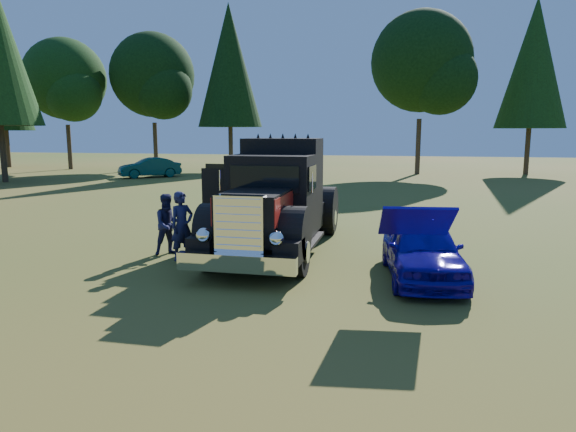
% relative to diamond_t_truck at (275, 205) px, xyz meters
% --- Properties ---
extents(ground, '(120.00, 120.00, 0.00)m').
position_rel_diamond_t_truck_xyz_m(ground, '(0.40, -2.78, -1.28)').
color(ground, '#325819').
rests_on(ground, ground).
extents(treeline, '(72.10, 24.04, 13.84)m').
position_rel_diamond_t_truck_xyz_m(treeline, '(-4.29, 24.24, 6.59)').
color(treeline, '#2D2116').
rests_on(treeline, ground).
extents(diamond_t_truck, '(3.37, 7.16, 3.00)m').
position_rel_diamond_t_truck_xyz_m(diamond_t_truck, '(0.00, 0.00, 0.00)').
color(diamond_t_truck, black).
rests_on(diamond_t_truck, ground).
extents(hotrod_coupe, '(1.97, 4.20, 1.89)m').
position_rel_diamond_t_truck_xyz_m(hotrod_coupe, '(3.70, -1.71, -0.63)').
color(hotrod_coupe, '#060793').
rests_on(hotrod_coupe, ground).
extents(spectator_near, '(0.70, 0.75, 1.73)m').
position_rel_diamond_t_truck_xyz_m(spectator_near, '(-2.06, -1.29, -0.41)').
color(spectator_near, '#1D2E45').
rests_on(spectator_near, ground).
extents(spectator_far, '(0.98, 0.97, 1.60)m').
position_rel_diamond_t_truck_xyz_m(spectator_far, '(-2.66, -0.80, -0.48)').
color(spectator_far, '#21284D').
rests_on(spectator_far, ground).
extents(distant_teal_car, '(4.16, 3.81, 1.38)m').
position_rel_diamond_t_truck_xyz_m(distant_teal_car, '(-14.10, 20.28, -0.59)').
color(distant_teal_car, '#0A3A3C').
rests_on(distant_teal_car, ground).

